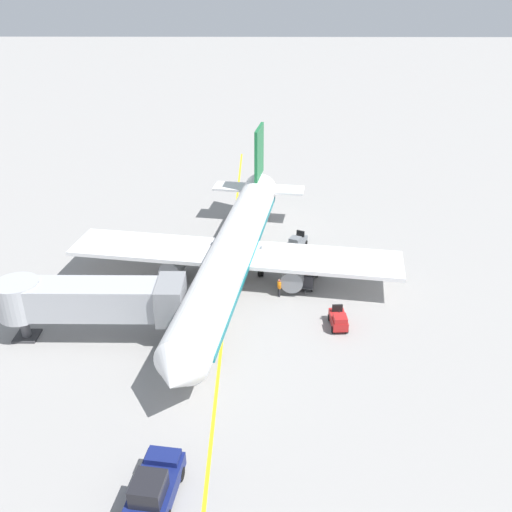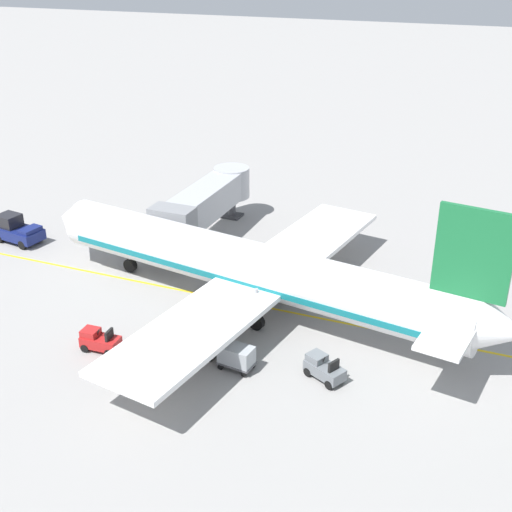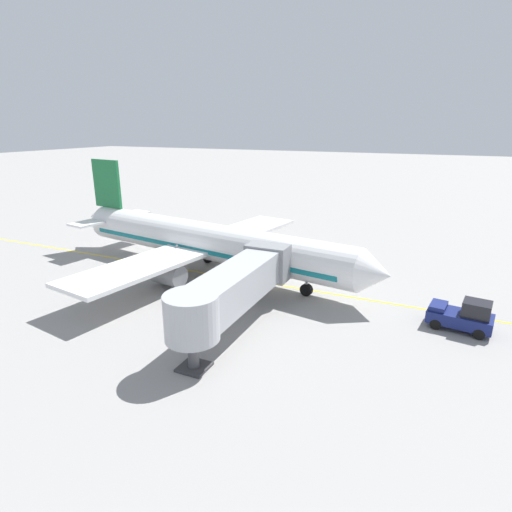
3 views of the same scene
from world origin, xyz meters
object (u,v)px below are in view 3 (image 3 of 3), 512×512
Objects in this scene: baggage_tug_lead at (299,251)px; pushback_tractor at (462,316)px; jet_bridge at (234,287)px; baggage_tug_trailing at (182,242)px; baggage_cart_front at (241,247)px; ground_crew_wing_walker at (244,255)px; baggage_cart_second_in_train at (224,243)px; parked_airliner at (205,242)px.

pushback_tractor is at bearing 54.51° from baggage_tug_lead.
baggage_tug_trailing is at bearing -136.13° from jet_bridge.
baggage_cart_front is (-0.37, 7.91, 0.24)m from baggage_tug_trailing.
jet_bridge is 15.90m from ground_crew_wing_walker.
baggage_tug_trailing is at bearing -78.48° from baggage_cart_second_in_train.
ground_crew_wing_walker is (2.13, 9.56, 0.24)m from baggage_tug_trailing.
parked_airliner is at bearing -139.87° from jet_bridge.
jet_bridge is at bearing 4.79° from baggage_tug_lead.
jet_bridge is 19.27m from baggage_tug_lead.
baggage_tug_lead and baggage_tug_trailing have the same top height.
ground_crew_wing_walker is at bearing 150.51° from parked_airliner.
baggage_tug_trailing is at bearing -102.57° from ground_crew_wing_walker.
pushback_tractor is (-7.13, 15.05, -2.36)m from jet_bridge.
pushback_tractor is 27.71m from baggage_cart_second_in_train.
parked_airliner is at bearing 15.05° from baggage_cart_second_in_train.
baggage_tug_trailing is 5.37m from baggage_cart_second_in_train.
baggage_tug_trailing is 7.92m from baggage_cart_front.
baggage_cart_second_in_train is (-0.71, -2.65, 0.00)m from baggage_cart_front.
baggage_cart_second_in_train is 1.75× the size of ground_crew_wing_walker.
parked_airliner reaches higher than baggage_cart_second_in_train.
baggage_tug_lead is (-11.87, -16.65, -0.39)m from pushback_tractor.
parked_airliner reaches higher than pushback_tractor.
parked_airliner is 7.02m from baggage_cart_front.
pushback_tractor reaches higher than baggage_tug_lead.
ground_crew_wing_walker is at bearing -156.30° from jet_bridge.
baggage_cart_second_in_train is at bearing -164.95° from parked_airliner.
jet_bridge is at bearing 25.26° from baggage_cart_front.
baggage_cart_front is at bearing 75.08° from baggage_cart_second_in_train.
baggage_tug_trailing is at bearing -87.36° from baggage_cart_front.
parked_airliner is 8.00× the size of pushback_tractor.
baggage_cart_front is 1.75× the size of ground_crew_wing_walker.
jet_bridge is 20.69m from baggage_cart_second_in_train.
pushback_tractor is (3.12, 23.70, -2.09)m from parked_airliner.
ground_crew_wing_walker is at bearing 53.34° from baggage_cart_second_in_train.
parked_airliner reaches higher than baggage_cart_front.
baggage_tug_lead is 14.49m from baggage_tug_trailing.
baggage_tug_lead is 0.87× the size of baggage_cart_second_in_train.
baggage_tug_trailing is (2.49, -14.28, 0.00)m from baggage_tug_lead.
baggage_tug_lead is 0.92× the size of baggage_tug_trailing.
pushback_tractor reaches higher than baggage_cart_front.
baggage_tug_trailing reaches higher than baggage_cart_second_in_train.
pushback_tractor is at bearing 115.36° from jet_bridge.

